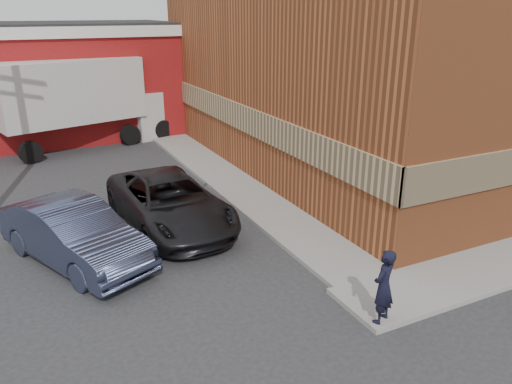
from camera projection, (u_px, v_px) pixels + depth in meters
name	position (u px, v px, depth m)	size (l,w,h in m)	color
ground	(344.00, 288.00, 11.81)	(90.00, 90.00, 0.00)	#28282B
brick_building	(390.00, 47.00, 21.30)	(14.25, 18.25, 9.36)	#A8542B
sidewalk_west	(222.00, 175.00, 19.62)	(1.80, 18.00, 0.12)	gray
warehouse	(16.00, 81.00, 25.19)	(16.30, 8.30, 5.60)	maroon
man	(384.00, 286.00, 10.11)	(0.59, 0.39, 1.62)	black
sedan	(74.00, 234.00, 12.78)	(1.69, 4.86, 1.60)	#343B56
suv_a	(170.00, 202.00, 14.94)	(2.59, 5.61, 1.56)	black
box_truck	(86.00, 97.00, 23.30)	(8.68, 4.58, 4.11)	silver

